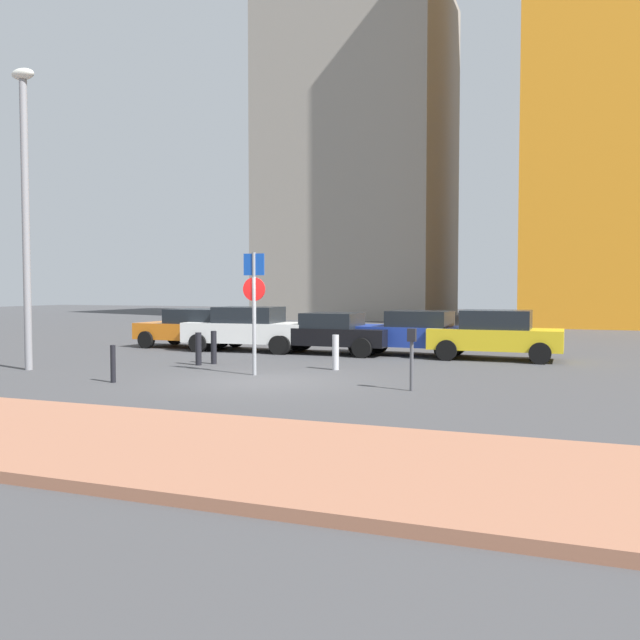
# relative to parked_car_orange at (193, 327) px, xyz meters

# --- Properties ---
(ground_plane) EXTENTS (120.00, 120.00, 0.00)m
(ground_plane) POSITION_rel_parked_car_orange_xyz_m (6.38, -7.26, -0.76)
(ground_plane) COLOR #424244
(sidewalk_brick) EXTENTS (40.00, 3.90, 0.14)m
(sidewalk_brick) POSITION_rel_parked_car_orange_xyz_m (6.38, -13.83, -0.69)
(sidewalk_brick) COLOR #9E664C
(sidewalk_brick) RESTS_ON ground
(parked_car_orange) EXTENTS (4.18, 2.17, 1.46)m
(parked_car_orange) POSITION_rel_parked_car_orange_xyz_m (0.00, 0.00, 0.00)
(parked_car_orange) COLOR orange
(parked_car_orange) RESTS_ON ground
(parked_car_white) EXTENTS (4.50, 2.26, 1.57)m
(parked_car_white) POSITION_rel_parked_car_orange_xyz_m (2.51, -0.43, 0.05)
(parked_car_white) COLOR white
(parked_car_white) RESTS_ON ground
(parked_car_black) EXTENTS (4.24, 2.07, 1.39)m
(parked_car_black) POSITION_rel_parked_car_orange_xyz_m (5.62, -0.39, -0.04)
(parked_car_black) COLOR black
(parked_car_black) RESTS_ON ground
(parked_car_blue) EXTENTS (4.34, 2.11, 1.48)m
(parked_car_blue) POSITION_rel_parked_car_orange_xyz_m (8.25, 0.09, 0.00)
(parked_car_blue) COLOR #1E389E
(parked_car_blue) RESTS_ON ground
(parked_car_yellow) EXTENTS (4.02, 1.91, 1.54)m
(parked_car_yellow) POSITION_rel_parked_car_orange_xyz_m (11.03, -0.29, 0.03)
(parked_car_yellow) COLOR gold
(parked_car_yellow) RESTS_ON ground
(parking_sign_post) EXTENTS (0.60, 0.10, 3.12)m
(parking_sign_post) POSITION_rel_parked_car_orange_xyz_m (5.65, -6.28, 1.21)
(parking_sign_post) COLOR gray
(parking_sign_post) RESTS_ON ground
(parking_meter) EXTENTS (0.18, 0.14, 1.35)m
(parking_meter) POSITION_rel_parked_car_orange_xyz_m (10.00, -7.43, 0.11)
(parking_meter) COLOR #4C4C51
(parking_meter) RESTS_ON ground
(street_lamp) EXTENTS (0.70, 0.36, 8.08)m
(street_lamp) POSITION_rel_parked_car_orange_xyz_m (-0.58, -7.46, 3.91)
(street_lamp) COLOR gray
(street_lamp) RESTS_ON ground
(traffic_bollard_near) EXTENTS (0.17, 0.17, 0.97)m
(traffic_bollard_near) POSITION_rel_parked_car_orange_xyz_m (3.42, -4.44, -0.28)
(traffic_bollard_near) COLOR black
(traffic_bollard_near) RESTS_ON ground
(traffic_bollard_mid) EXTENTS (0.12, 0.12, 0.89)m
(traffic_bollard_mid) POSITION_rel_parked_car_orange_xyz_m (3.15, -8.67, -0.32)
(traffic_bollard_mid) COLOR black
(traffic_bollard_mid) RESTS_ON ground
(traffic_bollard_far) EXTENTS (0.17, 0.17, 0.95)m
(traffic_bollard_far) POSITION_rel_parked_car_orange_xyz_m (3.16, -4.87, -0.29)
(traffic_bollard_far) COLOR black
(traffic_bollard_far) RESTS_ON ground
(traffic_bollard_edge) EXTENTS (0.18, 0.18, 0.96)m
(traffic_bollard_edge) POSITION_rel_parked_car_orange_xyz_m (7.24, -4.52, -0.29)
(traffic_bollard_edge) COLOR #B7B7BC
(traffic_bollard_edge) RESTS_ON ground
(building_under_construction) EXTENTS (13.00, 13.64, 25.43)m
(building_under_construction) POSITION_rel_parked_car_orange_xyz_m (-2.24, 28.76, 11.95)
(building_under_construction) COLOR gray
(building_under_construction) RESTS_ON ground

